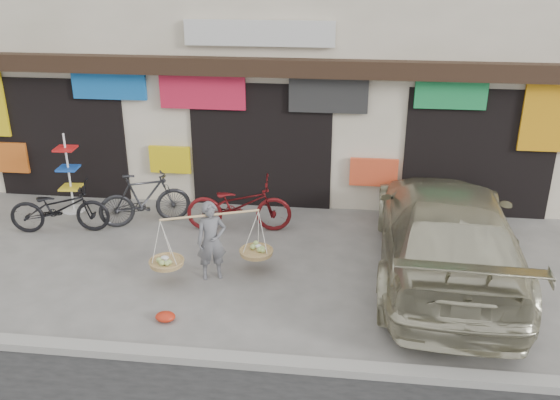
# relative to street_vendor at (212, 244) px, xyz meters

# --- Properties ---
(ground) EXTENTS (70.00, 70.00, 0.00)m
(ground) POSITION_rel_street_vendor_xyz_m (0.35, -0.26, -0.63)
(ground) COLOR slate
(ground) RESTS_ON ground
(kerb) EXTENTS (70.00, 0.25, 0.12)m
(kerb) POSITION_rel_street_vendor_xyz_m (0.35, -2.26, -0.57)
(kerb) COLOR gray
(kerb) RESTS_ON ground
(shophouse_block) EXTENTS (14.00, 6.32, 7.00)m
(shophouse_block) POSITION_rel_street_vendor_xyz_m (0.35, 6.16, 2.82)
(shophouse_block) COLOR beige
(shophouse_block) RESTS_ON ground
(street_vendor) EXTENTS (1.98, 1.11, 1.39)m
(street_vendor) POSITION_rel_street_vendor_xyz_m (0.00, 0.00, 0.00)
(street_vendor) COLOR slate
(street_vendor) RESTS_ON ground
(bike_0) EXTENTS (2.02, 1.02, 1.02)m
(bike_0) POSITION_rel_street_vendor_xyz_m (-3.41, 1.42, -0.12)
(bike_0) COLOR black
(bike_0) RESTS_ON ground
(bike_1) EXTENTS (1.89, 1.23, 1.11)m
(bike_1) POSITION_rel_street_vendor_xyz_m (-1.85, 1.97, -0.07)
(bike_1) COLOR black
(bike_1) RESTS_ON ground
(bike_2) EXTENTS (2.15, 0.94, 1.09)m
(bike_2) POSITION_rel_street_vendor_xyz_m (0.10, 1.92, -0.08)
(bike_2) COLOR #560E11
(bike_2) RESTS_ON ground
(suv) EXTENTS (2.51, 5.69, 1.62)m
(suv) POSITION_rel_street_vendor_xyz_m (3.91, 0.64, 0.18)
(suv) COLOR #B1AD8F
(suv) RESTS_ON ground
(display_rack) EXTENTS (0.48, 0.48, 1.73)m
(display_rack) POSITION_rel_street_vendor_xyz_m (-3.64, 2.44, 0.07)
(display_rack) COLOR silver
(display_rack) RESTS_ON ground
(red_bag) EXTENTS (0.31, 0.25, 0.14)m
(red_bag) POSITION_rel_street_vendor_xyz_m (-0.42, -1.38, -0.56)
(red_bag) COLOR red
(red_bag) RESTS_ON ground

